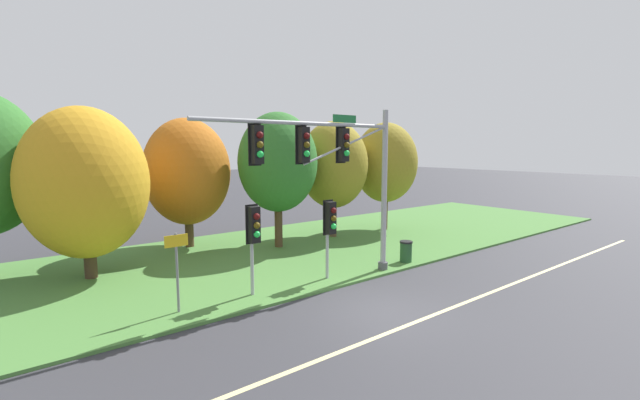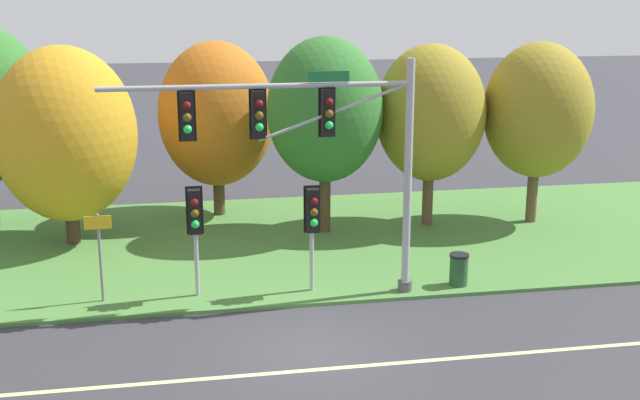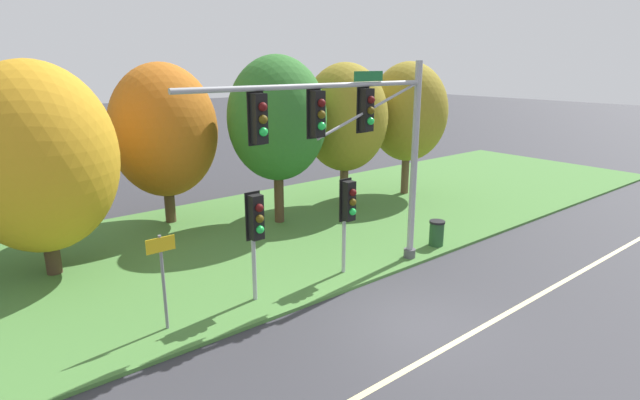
{
  "view_description": "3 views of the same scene",
  "coord_description": "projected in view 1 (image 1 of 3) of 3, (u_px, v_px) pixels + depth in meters",
  "views": [
    {
      "loc": [
        -9.62,
        -8.9,
        5.14
      ],
      "look_at": [
        0.7,
        4.08,
        3.08
      ],
      "focal_mm": 24.0,
      "sensor_mm": 36.0,
      "label": 1
    },
    {
      "loc": [
        -2.93,
        -17.52,
        8.33
      ],
      "look_at": [
        0.98,
        4.38,
        2.49
      ],
      "focal_mm": 45.0,
      "sensor_mm": 36.0,
      "label": 2
    },
    {
      "loc": [
        -9.29,
        -7.42,
        6.54
      ],
      "look_at": [
        -0.15,
        3.78,
        2.54
      ],
      "focal_mm": 28.0,
      "sensor_mm": 36.0,
      "label": 3
    }
  ],
  "objects": [
    {
      "name": "pedestrian_signal_near_kerb",
      "position": [
        254.0,
        230.0,
        14.3
      ],
      "size": [
        0.46,
        0.55,
        3.14
      ],
      "color": "#9EA0A5",
      "rests_on": "grass_verge"
    },
    {
      "name": "ground_plane",
      "position": [
        383.0,
        311.0,
        13.49
      ],
      "size": [
        160.0,
        160.0,
        0.0
      ],
      "primitive_type": "plane",
      "color": "#333338"
    },
    {
      "name": "route_sign_post",
      "position": [
        177.0,
        262.0,
        12.95
      ],
      "size": [
        0.72,
        0.08,
        2.47
      ],
      "color": "slate",
      "rests_on": "grass_verge"
    },
    {
      "name": "tree_right_far",
      "position": [
        385.0,
        163.0,
        25.91
      ],
      "size": [
        3.85,
        3.85,
        6.51
      ],
      "color": "brown",
      "rests_on": "grass_verge"
    },
    {
      "name": "tree_mid_verge",
      "position": [
        278.0,
        163.0,
        21.23
      ],
      "size": [
        3.96,
        3.96,
        6.76
      ],
      "color": "#4C3823",
      "rests_on": "grass_verge"
    },
    {
      "name": "tree_tall_centre",
      "position": [
        333.0,
        165.0,
        23.78
      ],
      "size": [
        3.86,
        3.86,
        6.47
      ],
      "color": "brown",
      "rests_on": "grass_verge"
    },
    {
      "name": "lane_stripe",
      "position": [
        413.0,
        323.0,
        12.55
      ],
      "size": [
        36.0,
        0.16,
        0.01
      ],
      "primitive_type": "cube",
      "color": "beige",
      "rests_on": "ground"
    },
    {
      "name": "tree_left_of_mast",
      "position": [
        85.0,
        183.0,
        16.14
      ],
      "size": [
        4.59,
        4.59,
        6.56
      ],
      "color": "#423021",
      "rests_on": "grass_verge"
    },
    {
      "name": "grass_verge",
      "position": [
        253.0,
        257.0,
        19.89
      ],
      "size": [
        48.0,
        11.5,
        0.1
      ],
      "primitive_type": "cube",
      "color": "#477A38",
      "rests_on": "ground"
    },
    {
      "name": "pedestrian_signal_further_along",
      "position": [
        330.0,
        222.0,
        16.15
      ],
      "size": [
        0.46,
        0.55,
        3.06
      ],
      "color": "#9EA0A5",
      "rests_on": "grass_verge"
    },
    {
      "name": "tree_behind_signpost",
      "position": [
        187.0,
        172.0,
        21.35
      ],
      "size": [
        4.26,
        4.26,
        6.48
      ],
      "color": "#4C3823",
      "rests_on": "grass_verge"
    },
    {
      "name": "trash_bin",
      "position": [
        406.0,
        251.0,
        18.83
      ],
      "size": [
        0.56,
        0.56,
        0.93
      ],
      "color": "#234C28",
      "rests_on": "grass_verge"
    },
    {
      "name": "traffic_signal_mast",
      "position": [
        335.0,
        163.0,
        15.58
      ],
      "size": [
        8.3,
        0.49,
        6.5
      ],
      "color": "#9EA0A5",
      "rests_on": "grass_verge"
    }
  ]
}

